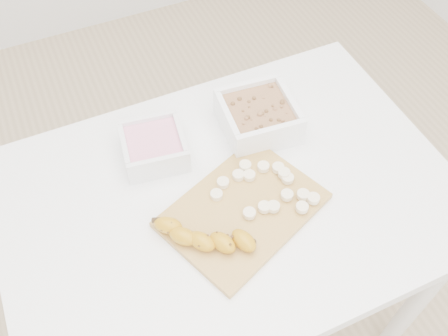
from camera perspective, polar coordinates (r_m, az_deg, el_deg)
name	(u,v)px	position (r m, az deg, el deg)	size (l,w,h in m)	color
ground	(228,318)	(1.77, 0.42, -16.72)	(3.50, 3.50, 0.00)	#C6AD89
table	(229,217)	(1.18, 0.60, -5.62)	(1.00, 0.70, 0.75)	white
bowl_yogurt	(154,146)	(1.15, -8.01, 2.48)	(0.16, 0.16, 0.07)	white
bowl_granola	(258,116)	(1.20, 3.92, 5.95)	(0.19, 0.19, 0.08)	white
cutting_board	(243,210)	(1.07, 2.16, -4.83)	(0.33, 0.23, 0.01)	#B98F45
banana	(207,236)	(1.01, -1.95, -7.81)	(0.05, 0.21, 0.04)	#B57D11
banana_slices	(267,187)	(1.09, 4.96, -2.21)	(0.21, 0.18, 0.02)	beige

